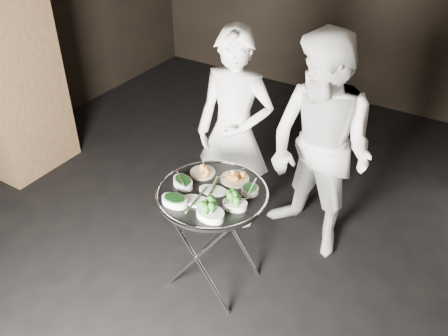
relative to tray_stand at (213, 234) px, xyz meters
The scene contains 15 objects.
floor 0.49m from the tray_stand, 119.35° to the left, with size 6.00×7.00×0.05m, color black.
tray_stand is the anchor object (origin of this frame).
serving_tray 0.37m from the tray_stand, 63.43° to the right, with size 0.76×0.76×0.04m.
potato_plate_a 0.47m from the tray_stand, 140.29° to the left, with size 0.18×0.18×0.06m.
potato_plate_b 0.46m from the tray_stand, 73.46° to the left, with size 0.20×0.20×0.07m.
greens_bowl 0.48m from the tray_stand, 30.23° to the left, with size 0.12×0.12×0.07m.
asparagus_plate_a 0.40m from the tray_stand, 78.20° to the left, with size 0.22×0.15×0.04m.
asparagus_plate_b 0.42m from the tray_stand, 99.95° to the right, with size 0.21×0.13×0.04m.
spinach_bowl_a 0.46m from the tray_stand, 168.52° to the right, with size 0.20×0.17×0.07m.
spinach_bowl_b 0.49m from the tray_stand, 120.48° to the right, with size 0.19×0.13×0.07m.
broccoli_bowl_a 0.46m from the tray_stand, 15.24° to the right, with size 0.19×0.16×0.07m.
broccoli_bowl_b 0.49m from the tray_stand, 59.65° to the right, with size 0.21×0.16×0.08m.
serving_utensils 0.44m from the tray_stand, 76.29° to the left, with size 0.59×0.44×0.01m.
waiter_left 0.86m from the tray_stand, 109.61° to the left, with size 0.63×0.41×1.72m, color silver.
waiter_right 1.00m from the tray_stand, 60.57° to the left, with size 0.87×0.68×1.80m, color silver.
Camera 1 is at (1.43, -2.16, 2.78)m, focal length 38.00 mm.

